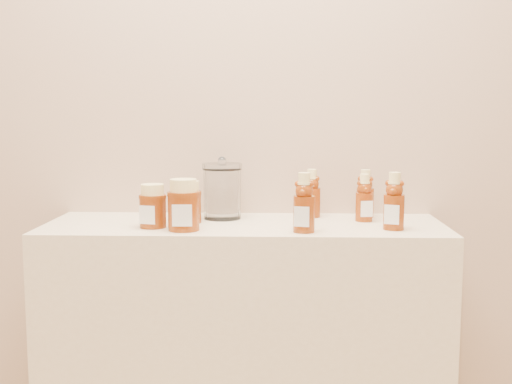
# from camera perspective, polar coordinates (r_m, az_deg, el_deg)

# --- Properties ---
(wall_back) EXTENTS (3.50, 0.02, 2.70)m
(wall_back) POSITION_cam_1_polar(r_m,az_deg,el_deg) (2.11, -0.78, 10.30)
(wall_back) COLOR tan
(wall_back) RESTS_ON ground
(display_table) EXTENTS (1.20, 0.40, 0.90)m
(display_table) POSITION_cam_1_polar(r_m,az_deg,el_deg) (2.06, -1.02, -15.23)
(display_table) COLOR beige
(display_table) RESTS_ON ground
(bear_bottle_back_left) EXTENTS (0.08, 0.08, 0.17)m
(bear_bottle_back_left) POSITION_cam_1_polar(r_m,az_deg,el_deg) (2.05, 4.98, 0.17)
(bear_bottle_back_left) COLOR #6C2508
(bear_bottle_back_left) RESTS_ON display_table
(bear_bottle_back_mid) EXTENTS (0.07, 0.07, 0.16)m
(bear_bottle_back_mid) POSITION_cam_1_polar(r_m,az_deg,el_deg) (1.99, 9.60, -0.23)
(bear_bottle_back_mid) COLOR #6C2508
(bear_bottle_back_mid) RESTS_ON display_table
(bear_bottle_back_right) EXTENTS (0.08, 0.08, 0.17)m
(bear_bottle_back_right) POSITION_cam_1_polar(r_m,az_deg,el_deg) (2.07, 9.69, 0.14)
(bear_bottle_back_right) COLOR #6C2508
(bear_bottle_back_right) RESTS_ON display_table
(bear_bottle_front_left) EXTENTS (0.08, 0.08, 0.19)m
(bear_bottle_front_left) POSITION_cam_1_polar(r_m,az_deg,el_deg) (1.79, 4.30, -0.59)
(bear_bottle_front_left) COLOR #6C2508
(bear_bottle_front_left) RESTS_ON display_table
(bear_bottle_front_right) EXTENTS (0.08, 0.08, 0.19)m
(bear_bottle_front_right) POSITION_cam_1_polar(r_m,az_deg,el_deg) (1.87, 12.18, -0.46)
(bear_bottle_front_right) COLOR #6C2508
(bear_bottle_front_right) RESTS_ON display_table
(honey_jar_left) EXTENTS (0.10, 0.10, 0.13)m
(honey_jar_left) POSITION_cam_1_polar(r_m,az_deg,el_deg) (1.88, -9.17, -1.23)
(honey_jar_left) COLOR #6C2508
(honey_jar_left) RESTS_ON display_table
(honey_jar_back) EXTENTS (0.09, 0.09, 0.13)m
(honey_jar_back) POSITION_cam_1_polar(r_m,az_deg,el_deg) (1.95, -6.03, -0.88)
(honey_jar_back) COLOR #6C2508
(honey_jar_back) RESTS_ON display_table
(honey_jar_front) EXTENTS (0.10, 0.10, 0.15)m
(honey_jar_front) POSITION_cam_1_polar(r_m,az_deg,el_deg) (1.83, -6.46, -1.14)
(honey_jar_front) COLOR #6C2508
(honey_jar_front) RESTS_ON display_table
(glass_canister) EXTENTS (0.12, 0.12, 0.19)m
(glass_canister) POSITION_cam_1_polar(r_m,az_deg,el_deg) (2.01, -3.02, 0.30)
(glass_canister) COLOR white
(glass_canister) RESTS_ON display_table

